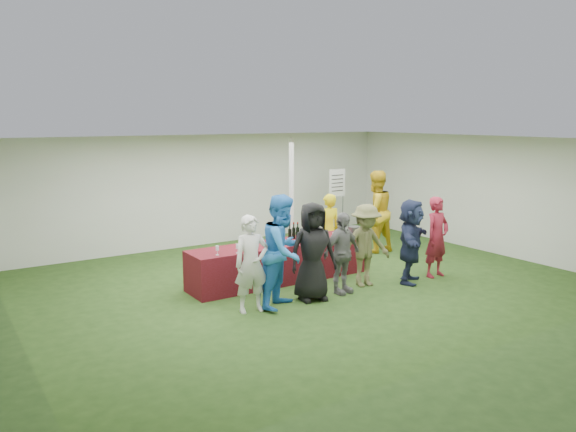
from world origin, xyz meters
TOP-DOWN VIEW (x-y plane):
  - ground at (0.00, 0.00)m, footprint 60.00×60.00m
  - tent at (0.50, 1.20)m, footprint 10.00×10.00m
  - serving_table at (-0.37, 0.30)m, footprint 3.60×0.80m
  - wine_bottles at (0.26, 0.44)m, footprint 0.70×0.16m
  - wine_glasses at (-1.25, 0.03)m, footprint 1.16×0.13m
  - water_bottle at (-0.24, 0.38)m, footprint 0.07×0.07m
  - bar_towel at (1.13, 0.35)m, footprint 0.25×0.18m
  - dump_bucket at (1.27, 0.08)m, footprint 0.26×0.26m
  - wine_list_sign at (2.94, 2.77)m, footprint 0.50×0.03m
  - staff_pourer at (1.16, 0.78)m, footprint 0.60×0.44m
  - staff_back at (2.77, 1.11)m, footprint 0.96×0.76m
  - customer_0 at (-1.66, -0.91)m, footprint 0.62×0.45m
  - customer_1 at (-1.09, -0.97)m, footprint 1.15×1.09m
  - customer_2 at (-0.48, -0.95)m, footprint 0.92×0.69m
  - customer_3 at (0.16, -0.94)m, footprint 0.90×0.48m
  - customer_4 at (0.80, -0.83)m, footprint 1.07×0.71m
  - customer_5 at (1.67, -1.12)m, footprint 1.46×1.29m
  - customer_6 at (2.39, -1.11)m, footprint 0.61×0.42m

SIDE VIEW (x-z plane):
  - ground at x=0.00m, z-range 0.00..0.00m
  - serving_table at x=-0.37m, z-range 0.00..0.75m
  - customer_3 at x=0.16m, z-range 0.00..1.46m
  - staff_pourer at x=1.16m, z-range 0.00..1.53m
  - bar_towel at x=1.13m, z-range 0.75..0.78m
  - customer_4 at x=0.80m, z-range 0.00..1.54m
  - customer_0 at x=-1.66m, z-range 0.00..1.58m
  - customer_6 at x=2.39m, z-range 0.00..1.59m
  - customer_5 at x=1.67m, z-range 0.00..1.60m
  - dump_bucket at x=1.27m, z-range 0.75..0.93m
  - customer_2 at x=-0.48m, z-range 0.00..1.70m
  - water_bottle at x=-0.24m, z-range 0.74..0.97m
  - wine_glasses at x=-1.25m, z-range 0.78..0.94m
  - wine_bottles at x=0.26m, z-range 0.71..1.03m
  - customer_1 at x=-1.09m, z-range 0.00..1.88m
  - staff_back at x=2.77m, z-range 0.00..1.91m
  - wine_list_sign at x=2.94m, z-range 0.42..2.22m
  - tent at x=0.50m, z-range -3.65..6.35m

